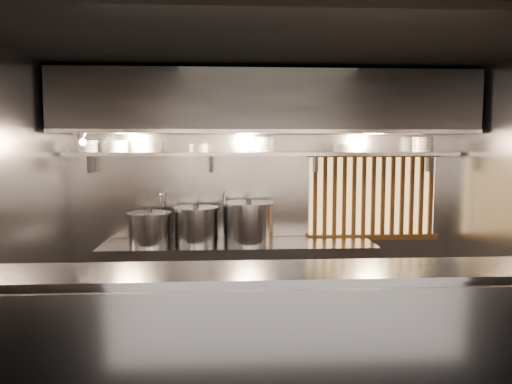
{
  "coord_description": "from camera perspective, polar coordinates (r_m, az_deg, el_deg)",
  "views": [
    {
      "loc": [
        -0.43,
        -4.31,
        1.99
      ],
      "look_at": [
        -0.14,
        0.55,
        1.52
      ],
      "focal_mm": 35.0,
      "sensor_mm": 36.0,
      "label": 1
    }
  ],
  "objects": [
    {
      "name": "bowl_stack_2",
      "position": [
        5.69,
        -11.68,
        5.13
      ],
      "size": [
        0.21,
        0.21,
        0.13
      ],
      "color": "white",
      "rests_on": "bowl_shelf"
    },
    {
      "name": "wall_back",
      "position": [
        5.86,
        0.79,
        -0.3
      ],
      "size": [
        4.5,
        0.0,
        4.5
      ],
      "primitive_type": "plane",
      "rotation": [
        1.57,
        0.0,
        0.0
      ],
      "color": "gray",
      "rests_on": "floor"
    },
    {
      "name": "bowl_stack_4",
      "position": [
        5.65,
        1.01,
        5.43
      ],
      "size": [
        0.23,
        0.23,
        0.17
      ],
      "color": "white",
      "rests_on": "bowl_shelf"
    },
    {
      "name": "pendant_bulb",
      "position": [
        5.52,
        -0.01,
        5.19
      ],
      "size": [
        0.09,
        0.09,
        0.19
      ],
      "color": "#2D2D30",
      "rests_on": "exhaust_hood"
    },
    {
      "name": "ceiling",
      "position": [
        4.41,
        2.32,
        16.06
      ],
      "size": [
        4.5,
        4.5,
        0.0
      ],
      "primitive_type": "plane",
      "rotation": [
        3.14,
        0.0,
        0.0
      ],
      "color": "black",
      "rests_on": "wall_back"
    },
    {
      "name": "stock_pot_mid",
      "position": [
        5.56,
        -6.86,
        -3.74
      ],
      "size": [
        0.59,
        0.59,
        0.44
      ],
      "rotation": [
        0.0,
        0.0,
        -0.18
      ],
      "color": "#9C9CA1",
      "rests_on": "cooking_bench"
    },
    {
      "name": "faucet_right",
      "position": [
        5.72,
        -3.61,
        -1.39
      ],
      "size": [
        0.04,
        0.3,
        0.5
      ],
      "color": "silver",
      "rests_on": "wall_back"
    },
    {
      "name": "serving_counter",
      "position": [
        3.67,
        3.76,
        -17.38
      ],
      "size": [
        4.5,
        0.56,
        1.13
      ],
      "color": "#9C9CA1",
      "rests_on": "floor"
    },
    {
      "name": "bowl_stack_3",
      "position": [
        5.64,
        -6.63,
        5.01
      ],
      "size": [
        0.23,
        0.23,
        0.09
      ],
      "color": "white",
      "rests_on": "bowl_shelf"
    },
    {
      "name": "wall_left",
      "position": [
        4.72,
        -26.12,
        -2.27
      ],
      "size": [
        0.0,
        3.0,
        3.0
      ],
      "primitive_type": "plane",
      "rotation": [
        1.57,
        0.0,
        1.57
      ],
      "color": "gray",
      "rests_on": "floor"
    },
    {
      "name": "cooking_bench",
      "position": [
        5.66,
        -2.02,
        -10.32
      ],
      "size": [
        3.0,
        0.7,
        0.9
      ],
      "primitive_type": "cube",
      "color": "#9C9CA1",
      "rests_on": "floor"
    },
    {
      "name": "stock_pot_right",
      "position": [
        5.53,
        -0.82,
        -3.48
      ],
      "size": [
        0.62,
        0.62,
        0.49
      ],
      "rotation": [
        0.0,
        0.0,
        -0.09
      ],
      "color": "#9C9CA1",
      "rests_on": "cooking_bench"
    },
    {
      "name": "stock_pot_left",
      "position": [
        5.55,
        -12.06,
        -4.09
      ],
      "size": [
        0.61,
        0.61,
        0.39
      ],
      "rotation": [
        0.0,
        0.0,
        0.35
      ],
      "color": "#9C9CA1",
      "rests_on": "cooking_bench"
    },
    {
      "name": "faucet_left",
      "position": [
        5.76,
        -10.59,
        -1.42
      ],
      "size": [
        0.04,
        0.3,
        0.5
      ],
      "color": "silver",
      "rests_on": "wall_back"
    },
    {
      "name": "floor",
      "position": [
        4.77,
        2.18,
        -19.19
      ],
      "size": [
        4.5,
        4.5,
        0.0
      ],
      "primitive_type": "plane",
      "color": "black",
      "rests_on": "ground"
    },
    {
      "name": "bowl_stack_1",
      "position": [
        5.76,
        -15.44,
        5.05
      ],
      "size": [
        0.23,
        0.23,
        0.13
      ],
      "color": "white",
      "rests_on": "bowl_shelf"
    },
    {
      "name": "bowl_shelf",
      "position": [
        5.65,
        0.93,
        4.37
      ],
      "size": [
        4.4,
        0.34,
        0.04
      ],
      "primitive_type": "cube",
      "color": "#9C9CA1",
      "rests_on": "wall_back"
    },
    {
      "name": "bowl_stack_6",
      "position": [
        6.07,
        18.53,
        5.15
      ],
      "size": [
        0.24,
        0.24,
        0.17
      ],
      "color": "white",
      "rests_on": "bowl_shelf"
    },
    {
      "name": "exhaust_hood",
      "position": [
        5.44,
        1.12,
        10.06
      ],
      "size": [
        4.4,
        0.81,
        0.65
      ],
      "color": "#2D2D30",
      "rests_on": "ceiling"
    },
    {
      "name": "wood_screen",
      "position": [
        6.05,
        13.2,
        -0.45
      ],
      "size": [
        1.56,
        0.09,
        1.04
      ],
      "color": "#E6B267",
      "rests_on": "wall_back"
    },
    {
      "name": "bowl_stack_0",
      "position": [
        5.83,
        -18.64,
        4.96
      ],
      "size": [
        0.22,
        0.22,
        0.13
      ],
      "color": "white",
      "rests_on": "bowl_shelf"
    },
    {
      "name": "bowl_stack_5",
      "position": [
        5.79,
        9.94,
        4.98
      ],
      "size": [
        0.24,
        0.24,
        0.09
      ],
      "color": "white",
      "rests_on": "bowl_shelf"
    },
    {
      "name": "heat_lamp",
      "position": [
        5.37,
        -19.42,
        6.0
      ],
      "size": [
        0.25,
        0.35,
        0.2
      ],
      "color": "#9C9CA1",
      "rests_on": "exhaust_hood"
    }
  ]
}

